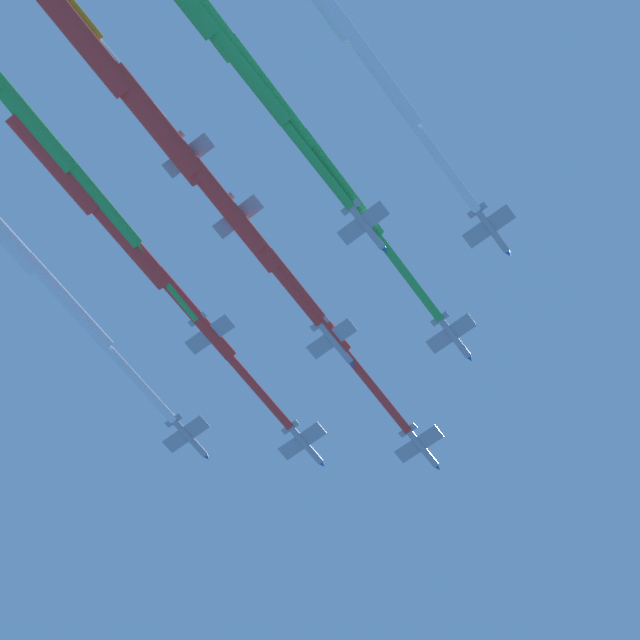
{
  "coord_description": "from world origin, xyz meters",
  "views": [
    {
      "loc": [
        -31.64,
        -62.38,
        28.62
      ],
      "look_at": [
        0.0,
        0.0,
        200.27
      ],
      "focal_mm": 64.65,
      "sensor_mm": 36.0,
      "label": 1
    }
  ],
  "objects_px": {
    "jet_starboard_inner": "(265,90)",
    "jet_starboard_outer": "(29,120)",
    "jet_lead": "(230,212)",
    "jet_port_inner": "(124,237)",
    "jet_port_mid": "(154,122)"
  },
  "relations": [
    {
      "from": "jet_lead",
      "to": "jet_starboard_outer",
      "type": "xyz_separation_m",
      "value": [
        -32.87,
        0.65,
        -0.38
      ]
    },
    {
      "from": "jet_port_inner",
      "to": "jet_starboard_inner",
      "type": "height_order",
      "value": "jet_starboard_inner"
    },
    {
      "from": "jet_port_inner",
      "to": "jet_starboard_inner",
      "type": "bearing_deg",
      "value": -71.91
    },
    {
      "from": "jet_port_mid",
      "to": "jet_starboard_outer",
      "type": "relative_size",
      "value": 1.02
    },
    {
      "from": "jet_lead",
      "to": "jet_starboard_outer",
      "type": "bearing_deg",
      "value": 178.87
    },
    {
      "from": "jet_port_inner",
      "to": "jet_port_mid",
      "type": "xyz_separation_m",
      "value": [
        -3.05,
        -18.85,
        -0.81
      ]
    },
    {
      "from": "jet_port_inner",
      "to": "jet_starboard_inner",
      "type": "distance_m",
      "value": 31.68
    },
    {
      "from": "jet_starboard_inner",
      "to": "jet_starboard_outer",
      "type": "bearing_deg",
      "value": 146.75
    },
    {
      "from": "jet_starboard_inner",
      "to": "jet_port_mid",
      "type": "distance_m",
      "value": 17.38
    },
    {
      "from": "jet_port_inner",
      "to": "jet_starboard_outer",
      "type": "bearing_deg",
      "value": -151.98
    },
    {
      "from": "jet_lead",
      "to": "jet_port_mid",
      "type": "distance_m",
      "value": 17.8
    },
    {
      "from": "jet_port_mid",
      "to": "jet_starboard_outer",
      "type": "height_order",
      "value": "jet_starboard_outer"
    },
    {
      "from": "jet_port_inner",
      "to": "jet_starboard_inner",
      "type": "relative_size",
      "value": 0.92
    },
    {
      "from": "jet_port_inner",
      "to": "jet_starboard_outer",
      "type": "relative_size",
      "value": 1.05
    },
    {
      "from": "jet_lead",
      "to": "jet_starboard_outer",
      "type": "height_order",
      "value": "jet_lead"
    }
  ]
}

